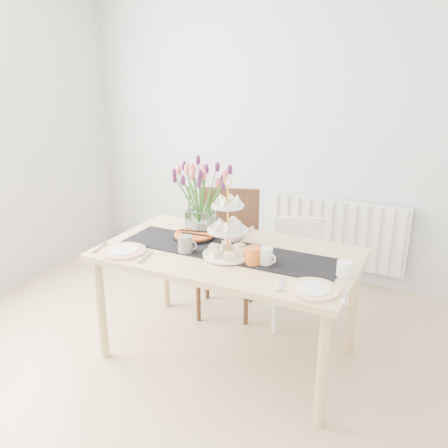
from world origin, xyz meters
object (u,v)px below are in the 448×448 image
at_px(mug_orange, 253,256).
at_px(dining_table, 228,263).
at_px(chair_white, 299,263).
at_px(plate_left, 124,251).
at_px(chair_brown, 227,241).
at_px(teapot, 233,232).
at_px(cake_stand, 228,237).
at_px(tulip_vase, 200,186).
at_px(cream_jug, 345,269).
at_px(plate_right, 313,289).
at_px(mug_white, 265,256).
at_px(radiator, 336,233).
at_px(mug_grey, 185,244).
at_px(tart_tin, 194,236).

bearing_deg(mug_orange, dining_table, 106.98).
height_order(chair_white, plate_left, chair_white).
distance_m(chair_brown, plate_left, 0.97).
distance_m(dining_table, teapot, 0.21).
bearing_deg(dining_table, cake_stand, -65.15).
distance_m(tulip_vase, cream_jug, 1.13).
height_order(cake_stand, plate_right, cake_stand).
relative_size(cake_stand, cream_jug, 5.05).
relative_size(chair_white, mug_white, 7.40).
distance_m(mug_white, plate_right, 0.40).
distance_m(chair_white, mug_orange, 0.89).
height_order(tulip_vase, mug_orange, tulip_vase).
bearing_deg(chair_white, chair_brown, 164.97).
bearing_deg(radiator, chair_white, -97.43).
relative_size(mug_orange, plate_right, 0.40).
height_order(mug_white, plate_left, mug_white).
distance_m(mug_grey, plate_right, 0.87).
relative_size(tart_tin, mug_white, 2.82).
distance_m(chair_white, tart_tin, 0.87).
height_order(chair_brown, cake_stand, cake_stand).
bearing_deg(plate_left, cake_stand, 19.80).
relative_size(dining_table, tulip_vase, 2.67).
bearing_deg(mug_orange, cream_jug, -36.75).
xyz_separation_m(chair_white, plate_left, (-0.84, -0.99, 0.31)).
bearing_deg(tulip_vase, chair_brown, 86.38).
height_order(dining_table, cake_stand, cake_stand).
bearing_deg(chair_brown, plate_right, -61.63).
relative_size(cream_jug, plate_right, 0.32).
bearing_deg(cake_stand, cream_jug, 2.51).
height_order(chair_brown, mug_grey, chair_brown).
height_order(chair_white, tulip_vase, tulip_vase).
relative_size(cream_jug, tart_tin, 0.30).
height_order(chair_brown, mug_orange, chair_brown).
height_order(teapot, cream_jug, teapot).
relative_size(mug_grey, mug_orange, 0.99).
relative_size(tulip_vase, mug_white, 5.74).
bearing_deg(plate_right, tart_tin, 156.80).
height_order(dining_table, chair_white, chair_white).
xyz_separation_m(chair_brown, mug_white, (0.58, -0.70, 0.25)).
height_order(tulip_vase, mug_white, tulip_vase).
distance_m(teapot, mug_grey, 0.34).
bearing_deg(chair_white, teapot, -140.35).
xyz_separation_m(chair_brown, mug_orange, (0.52, -0.73, 0.25)).
xyz_separation_m(radiator, chair_white, (-0.10, -0.77, -0.01)).
height_order(tart_tin, mug_orange, mug_orange).
height_order(chair_brown, tulip_vase, tulip_vase).
bearing_deg(chair_brown, mug_white, -67.65).
bearing_deg(mug_orange, mug_grey, 136.65).
bearing_deg(plate_left, chair_brown, 72.88).
height_order(chair_white, cake_stand, cake_stand).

